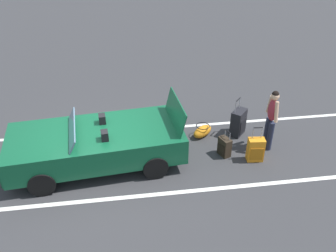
# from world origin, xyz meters

# --- Properties ---
(ground_plane) EXTENTS (80.00, 80.00, 0.00)m
(ground_plane) POSITION_xyz_m (0.00, 0.00, 0.00)
(ground_plane) COLOR #333335
(lot_line_near) EXTENTS (18.00, 0.12, 0.01)m
(lot_line_near) POSITION_xyz_m (0.00, -1.39, 0.00)
(lot_line_near) COLOR silver
(lot_line_near) RESTS_ON ground_plane
(lot_line_mid) EXTENTS (18.00, 0.12, 0.01)m
(lot_line_mid) POSITION_xyz_m (0.00, 1.31, 0.00)
(lot_line_mid) COLOR silver
(lot_line_mid) RESTS_ON ground_plane
(convertible_car) EXTENTS (4.28, 2.12, 1.53)m
(convertible_car) POSITION_xyz_m (0.20, 0.02, 0.59)
(convertible_car) COLOR #0F4C2D
(convertible_car) RESTS_ON ground_plane
(suitcase_large_black) EXTENTS (0.53, 0.55, 1.08)m
(suitcase_large_black) POSITION_xyz_m (-3.80, -0.81, 0.37)
(suitcase_large_black) COLOR black
(suitcase_large_black) RESTS_ON ground_plane
(suitcase_medium_bright) EXTENTS (0.42, 0.30, 0.93)m
(suitcase_medium_bright) POSITION_xyz_m (-3.88, 0.39, 0.31)
(suitcase_medium_bright) COLOR orange
(suitcase_medium_bright) RESTS_ON ground_plane
(suitcase_small_carryon) EXTENTS (0.32, 0.39, 0.71)m
(suitcase_small_carryon) POSITION_xyz_m (-3.17, 0.09, 0.25)
(suitcase_small_carryon) COLOR #2D2319
(suitcase_small_carryon) RESTS_ON ground_plane
(duffel_bag) EXTENTS (0.69, 0.62, 0.34)m
(duffel_bag) POSITION_xyz_m (-2.81, -0.83, 0.16)
(duffel_bag) COLOR orange
(duffel_bag) RESTS_ON ground_plane
(traveler_person) EXTENTS (0.23, 0.60, 1.65)m
(traveler_person) POSITION_xyz_m (-4.38, -0.10, 0.93)
(traveler_person) COLOR #1E2338
(traveler_person) RESTS_ON ground_plane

